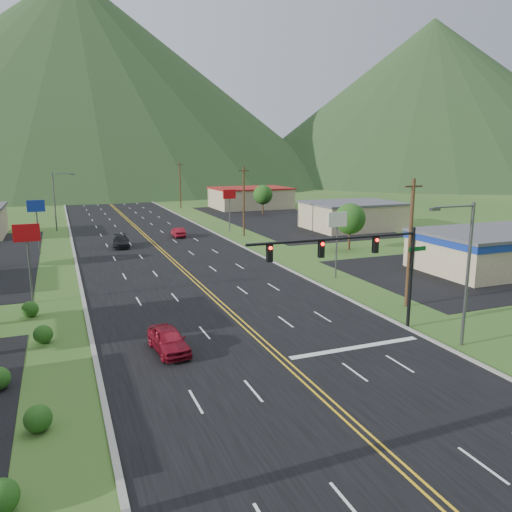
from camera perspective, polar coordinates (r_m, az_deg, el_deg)
name	(u,v)px	position (r m, az deg, el deg)	size (l,w,h in m)	color
ground	(420,485)	(20.86, 18.19, -23.58)	(500.00, 500.00, 0.00)	#2A4F1C
road	(420,485)	(20.86, 18.19, -23.58)	(20.00, 460.00, 0.04)	black
traffic_signal	(362,256)	(32.89, 11.99, -0.02)	(13.10, 0.43, 7.00)	black
streetlight_east	(464,265)	(32.81, 22.72, -0.98)	(3.28, 0.25, 9.00)	#59595E
streetlight_west	(56,198)	(83.04, -21.85, 6.23)	(3.28, 0.25, 9.00)	#59595E
building_east_near	(495,248)	(56.92, 25.64, 0.81)	(15.40, 10.40, 4.10)	beige
building_east_mid	(353,215)	(81.10, 10.99, 4.59)	(14.40, 11.40, 4.30)	beige
building_east_far	(250,198)	(110.51, -0.63, 6.68)	(16.40, 12.40, 4.50)	beige
pole_sign_west_a	(27,241)	(43.38, -24.69, 1.58)	(2.00, 0.18, 6.40)	#59595E
pole_sign_west_b	(36,211)	(65.17, -23.82, 4.69)	(2.00, 0.18, 6.40)	#59595E
pole_sign_east_a	(337,226)	(48.04, 9.26, 3.38)	(2.00, 0.18, 6.40)	#59595E
pole_sign_east_b	(229,198)	(77.08, -3.06, 6.59)	(2.00, 0.18, 6.40)	#59595E
tree_east_a	(350,219)	(63.00, 10.69, 4.20)	(3.84, 3.84, 5.82)	#382314
tree_east_b	(263,195)	(98.53, 0.79, 7.02)	(3.84, 3.84, 5.82)	#382314
utility_pole_a	(410,242)	(40.20, 17.19, 1.51)	(1.60, 0.28, 10.00)	#382314
utility_pole_b	(244,201)	(72.54, -1.41, 6.34)	(1.60, 0.28, 10.00)	#382314
utility_pole_c	(180,185)	(110.83, -8.67, 8.05)	(1.60, 0.28, 10.00)	#382314
utility_pole_d	(148,177)	(150.02, -12.19, 8.83)	(1.60, 0.28, 10.00)	#382314
mountain_n	(78,79)	(235.06, -19.72, 18.50)	(220.00, 220.00, 85.00)	#213F1D
mountain_ne	(429,101)	(248.25, 19.21, 16.39)	(180.00, 180.00, 70.00)	#213F1D
car_red_near	(169,340)	(31.00, -9.96, -9.49)	(1.77, 4.41, 1.50)	maroon
car_dark_mid	(121,242)	(66.18, -15.16, 1.56)	(1.99, 4.90, 1.42)	black
car_red_far	(178,232)	(72.72, -8.88, 2.68)	(1.42, 4.07, 1.34)	maroon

